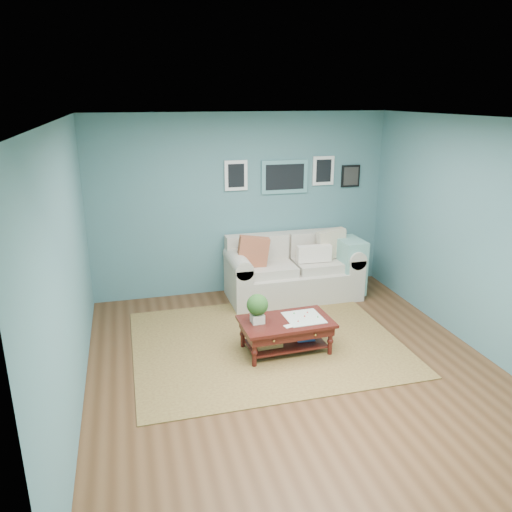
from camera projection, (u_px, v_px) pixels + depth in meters
name	position (u px, v px, depth m)	size (l,w,h in m)	color
room_shell	(297.00, 251.00, 5.24)	(5.00, 5.02, 2.70)	brown
area_rug	(266.00, 342.00, 6.17)	(3.21, 2.57, 0.01)	brown
loveseat	(298.00, 269.00, 7.52)	(2.00, 0.91, 1.03)	beige
coffee_table	(281.00, 326.00, 5.86)	(1.10, 0.67, 0.75)	black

